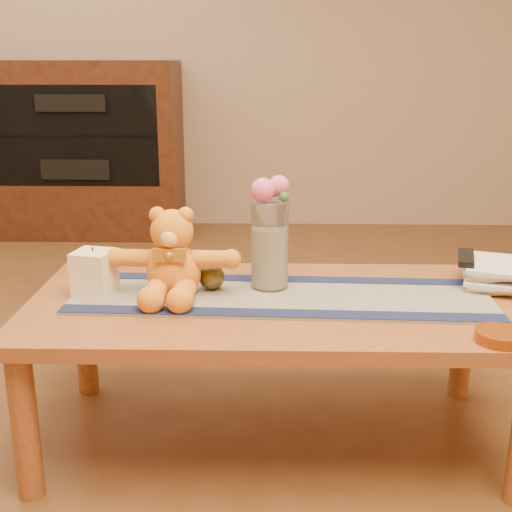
{
  "coord_description": "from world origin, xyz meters",
  "views": [
    {
      "loc": [
        -0.01,
        -1.8,
        1.12
      ],
      "look_at": [
        -0.05,
        0.0,
        0.58
      ],
      "focal_mm": 46.92,
      "sensor_mm": 36.0,
      "label": 1
    }
  ],
  "objects_px": {
    "book_bottom": "(464,280)",
    "amber_dish": "(500,336)",
    "teddy_bear": "(173,254)",
    "glass_vase": "(270,245)",
    "tv_remote": "(466,258)",
    "bronze_ball": "(212,277)",
    "pillar_candle": "(94,272)"
  },
  "relations": [
    {
      "from": "teddy_bear",
      "to": "amber_dish",
      "type": "relative_size",
      "value": 2.92
    },
    {
      "from": "tv_remote",
      "to": "amber_dish",
      "type": "xyz_separation_m",
      "value": [
        -0.03,
        -0.43,
        -0.07
      ]
    },
    {
      "from": "glass_vase",
      "to": "amber_dish",
      "type": "distance_m",
      "value": 0.69
    },
    {
      "from": "teddy_bear",
      "to": "glass_vase",
      "type": "height_order",
      "value": "glass_vase"
    },
    {
      "from": "teddy_bear",
      "to": "amber_dish",
      "type": "height_order",
      "value": "teddy_bear"
    },
    {
      "from": "amber_dish",
      "to": "book_bottom",
      "type": "bearing_deg",
      "value": 85.75
    },
    {
      "from": "teddy_bear",
      "to": "amber_dish",
      "type": "bearing_deg",
      "value": -18.31
    },
    {
      "from": "teddy_bear",
      "to": "tv_remote",
      "type": "relative_size",
      "value": 2.24
    },
    {
      "from": "glass_vase",
      "to": "amber_dish",
      "type": "bearing_deg",
      "value": -33.62
    },
    {
      "from": "pillar_candle",
      "to": "book_bottom",
      "type": "relative_size",
      "value": 0.57
    },
    {
      "from": "bronze_ball",
      "to": "tv_remote",
      "type": "relative_size",
      "value": 0.48
    },
    {
      "from": "tv_remote",
      "to": "amber_dish",
      "type": "relative_size",
      "value": 1.3
    },
    {
      "from": "book_bottom",
      "to": "teddy_bear",
      "type": "bearing_deg",
      "value": -159.14
    },
    {
      "from": "teddy_bear",
      "to": "book_bottom",
      "type": "xyz_separation_m",
      "value": [
        0.87,
        0.13,
        -0.12
      ]
    },
    {
      "from": "teddy_bear",
      "to": "pillar_candle",
      "type": "relative_size",
      "value": 2.85
    },
    {
      "from": "bronze_ball",
      "to": "amber_dish",
      "type": "xyz_separation_m",
      "value": [
        0.73,
        -0.35,
        -0.03
      ]
    },
    {
      "from": "glass_vase",
      "to": "book_bottom",
      "type": "relative_size",
      "value": 1.17
    },
    {
      "from": "pillar_candle",
      "to": "tv_remote",
      "type": "distance_m",
      "value": 1.11
    },
    {
      "from": "pillar_candle",
      "to": "tv_remote",
      "type": "height_order",
      "value": "pillar_candle"
    },
    {
      "from": "glass_vase",
      "to": "book_bottom",
      "type": "distance_m",
      "value": 0.61
    },
    {
      "from": "book_bottom",
      "to": "amber_dish",
      "type": "height_order",
      "value": "amber_dish"
    },
    {
      "from": "book_bottom",
      "to": "tv_remote",
      "type": "xyz_separation_m",
      "value": [
        -0.0,
        -0.01,
        0.07
      ]
    },
    {
      "from": "teddy_bear",
      "to": "book_bottom",
      "type": "height_order",
      "value": "teddy_bear"
    },
    {
      "from": "pillar_candle",
      "to": "bronze_ball",
      "type": "distance_m",
      "value": 0.34
    },
    {
      "from": "glass_vase",
      "to": "book_bottom",
      "type": "xyz_separation_m",
      "value": [
        0.6,
        0.07,
        -0.13
      ]
    },
    {
      "from": "bronze_ball",
      "to": "pillar_candle",
      "type": "bearing_deg",
      "value": -173.5
    },
    {
      "from": "teddy_bear",
      "to": "bronze_ball",
      "type": "bearing_deg",
      "value": 22.94
    },
    {
      "from": "teddy_bear",
      "to": "amber_dish",
      "type": "distance_m",
      "value": 0.9
    },
    {
      "from": "teddy_bear",
      "to": "pillar_candle",
      "type": "xyz_separation_m",
      "value": [
        -0.23,
        0.0,
        -0.06
      ]
    },
    {
      "from": "glass_vase",
      "to": "bronze_ball",
      "type": "height_order",
      "value": "glass_vase"
    },
    {
      "from": "bronze_ball",
      "to": "glass_vase",
      "type": "bearing_deg",
      "value": 9.23
    },
    {
      "from": "amber_dish",
      "to": "tv_remote",
      "type": "bearing_deg",
      "value": 86.0
    }
  ]
}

